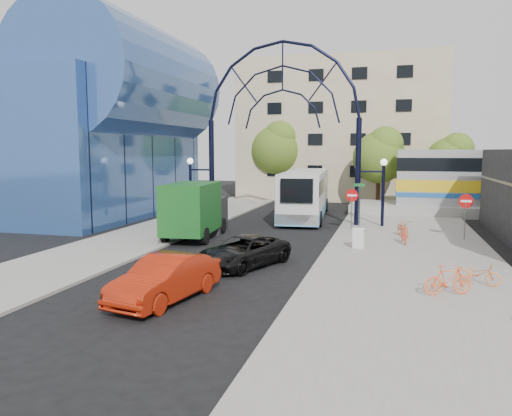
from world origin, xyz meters
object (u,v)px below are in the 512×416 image
(green_truck, at_px, (196,210))
(bike_far_a, at_px, (478,274))
(stop_sign, at_px, (352,199))
(red_sedan, at_px, (166,279))
(gateway_arch, at_px, (282,95))
(tree_north_a, at_px, (380,154))
(bike_far_b, at_px, (448,280))
(tree_north_c, at_px, (452,158))
(bike_near_b, at_px, (404,234))
(bike_near_a, at_px, (403,228))
(do_not_enter_sign, at_px, (466,206))
(city_bus, at_px, (305,193))
(tree_north_b, at_px, (278,147))
(black_suv, at_px, (243,251))
(street_name_sign, at_px, (359,196))
(sandwich_board, at_px, (358,236))

(green_truck, height_order, bike_far_a, green_truck)
(stop_sign, relative_size, red_sedan, 0.55)
(gateway_arch, distance_m, tree_north_a, 13.98)
(bike_far_b, bearing_deg, bike_far_a, -58.38)
(gateway_arch, xyz_separation_m, green_truck, (-3.53, -6.64, -6.98))
(tree_north_c, relative_size, bike_far_a, 4.29)
(bike_near_b, bearing_deg, gateway_arch, 134.92)
(red_sedan, xyz_separation_m, bike_near_a, (7.78, 14.37, -0.16))
(green_truck, bearing_deg, bike_far_a, -32.17)
(do_not_enter_sign, xyz_separation_m, city_bus, (-10.03, 7.78, -0.18))
(tree_north_b, relative_size, bike_near_a, 4.47)
(stop_sign, height_order, tree_north_c, tree_north_c)
(do_not_enter_sign, distance_m, bike_near_b, 4.02)
(bike_near_a, height_order, bike_near_b, bike_near_a)
(tree_north_a, bearing_deg, bike_far_b, -83.98)
(bike_near_a, distance_m, bike_far_b, 11.71)
(red_sedan, height_order, bike_near_b, red_sedan)
(bike_near_a, bearing_deg, red_sedan, -135.52)
(tree_north_b, bearing_deg, black_suv, -80.16)
(stop_sign, bearing_deg, street_name_sign, 56.36)
(black_suv, bearing_deg, bike_far_a, 15.25)
(black_suv, bearing_deg, city_bus, 111.72)
(tree_north_a, bearing_deg, sandwich_board, -91.50)
(bike_near_a, relative_size, bike_far_b, 1.06)
(bike_near_a, bearing_deg, tree_north_c, 59.16)
(stop_sign, xyz_separation_m, street_name_sign, (0.40, 0.60, 0.14))
(street_name_sign, bearing_deg, bike_far_b, -74.78)
(city_bus, height_order, bike_far_a, city_bus)
(tree_north_a, bearing_deg, gateway_arch, -117.17)
(black_suv, relative_size, red_sedan, 1.03)
(do_not_enter_sign, distance_m, bike_far_a, 9.84)
(do_not_enter_sign, bearing_deg, city_bus, 142.19)
(street_name_sign, xyz_separation_m, black_suv, (-4.11, -11.33, -1.48))
(stop_sign, height_order, tree_north_b, tree_north_b)
(bike_far_a, bearing_deg, tree_north_c, 13.25)
(street_name_sign, xyz_separation_m, tree_north_b, (-9.08, 17.33, 3.14))
(gateway_arch, xyz_separation_m, street_name_sign, (5.20, -1.40, -6.43))
(tree_north_b, xyz_separation_m, green_truck, (0.35, -22.57, -3.69))
(bike_far_a, bearing_deg, bike_far_b, 161.72)
(tree_north_b, bearing_deg, stop_sign, -64.17)
(red_sedan, distance_m, bike_near_a, 16.34)
(bike_near_b, relative_size, bike_far_b, 0.92)
(bike_far_b, bearing_deg, tree_north_b, -0.50)
(street_name_sign, height_order, bike_far_b, street_name_sign)
(do_not_enter_sign, xyz_separation_m, bike_far_b, (-2.00, -11.37, -1.35))
(do_not_enter_sign, distance_m, red_sedan, 17.90)
(tree_north_a, xyz_separation_m, bike_near_b, (1.68, -17.93, -4.02))
(sandwich_board, relative_size, bike_near_b, 0.64)
(stop_sign, distance_m, do_not_enter_sign, 6.51)
(green_truck, relative_size, red_sedan, 1.41)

